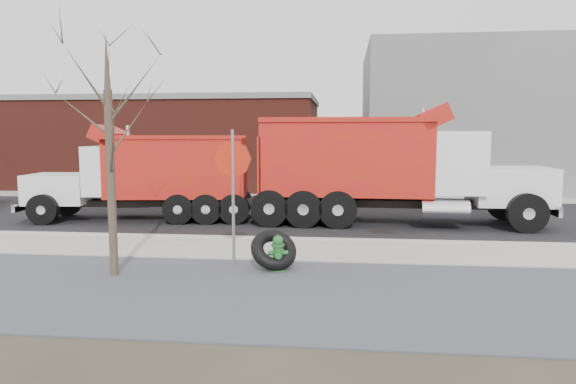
# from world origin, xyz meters

# --- Properties ---
(ground) EXTENTS (120.00, 120.00, 0.00)m
(ground) POSITION_xyz_m (0.00, 0.00, 0.00)
(ground) COLOR #383328
(ground) RESTS_ON ground
(gravel_verge) EXTENTS (60.00, 5.00, 0.03)m
(gravel_verge) POSITION_xyz_m (0.00, -3.50, 0.01)
(gravel_verge) COLOR slate
(gravel_verge) RESTS_ON ground
(sidewalk) EXTENTS (60.00, 2.50, 0.06)m
(sidewalk) POSITION_xyz_m (0.00, 0.25, 0.03)
(sidewalk) COLOR #9E9B93
(sidewalk) RESTS_ON ground
(curb) EXTENTS (60.00, 0.15, 0.11)m
(curb) POSITION_xyz_m (0.00, 1.55, 0.06)
(curb) COLOR #9E9B93
(curb) RESTS_ON ground
(road) EXTENTS (60.00, 9.40, 0.02)m
(road) POSITION_xyz_m (0.00, 6.30, 0.01)
(road) COLOR black
(road) RESTS_ON ground
(far_sidewalk) EXTENTS (60.00, 2.00, 0.06)m
(far_sidewalk) POSITION_xyz_m (0.00, 12.00, 0.03)
(far_sidewalk) COLOR #9E9B93
(far_sidewalk) RESTS_ON ground
(building_grey) EXTENTS (12.00, 10.00, 8.00)m
(building_grey) POSITION_xyz_m (9.00, 18.00, 4.00)
(building_grey) COLOR gray
(building_grey) RESTS_ON ground
(building_brick) EXTENTS (20.20, 8.20, 5.30)m
(building_brick) POSITION_xyz_m (-10.00, 17.00, 2.65)
(building_brick) COLOR #5E231A
(building_brick) RESTS_ON ground
(bare_tree) EXTENTS (3.20, 3.20, 5.20)m
(bare_tree) POSITION_xyz_m (-3.20, -2.60, 3.30)
(bare_tree) COLOR #382D23
(bare_tree) RESTS_ON ground
(fire_hydrant) EXTENTS (0.47, 0.46, 0.83)m
(fire_hydrant) POSITION_xyz_m (0.30, -1.83, 0.38)
(fire_hydrant) COLOR #296B31
(fire_hydrant) RESTS_ON ground
(truck_tire) EXTENTS (1.38, 1.33, 0.96)m
(truck_tire) POSITION_xyz_m (0.19, -1.73, 0.47)
(truck_tire) COLOR black
(truck_tire) RESTS_ON ground
(stop_sign) EXTENTS (0.84, 0.28, 3.18)m
(stop_sign) POSITION_xyz_m (-0.82, -1.35, 2.14)
(stop_sign) COLOR gray
(stop_sign) RESTS_ON ground
(dump_truck_red_a) EXTENTS (10.12, 2.95, 4.02)m
(dump_truck_red_a) POSITION_xyz_m (3.20, 4.83, 2.04)
(dump_truck_red_a) COLOR black
(dump_truck_red_a) RESTS_ON ground
(dump_truck_red_b) EXTENTS (8.07, 3.20, 3.38)m
(dump_truck_red_b) POSITION_xyz_m (-5.17, 4.70, 1.72)
(dump_truck_red_b) COLOR black
(dump_truck_red_b) RESTS_ON ground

